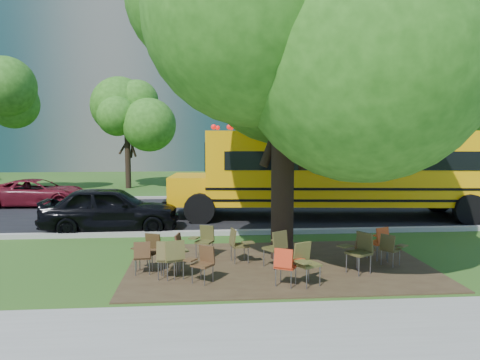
{
  "coord_description": "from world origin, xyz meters",
  "views": [
    {
      "loc": [
        -0.8,
        -11.18,
        3.1
      ],
      "look_at": [
        0.49,
        4.38,
        1.56
      ],
      "focal_mm": 35.0,
      "sensor_mm": 36.0,
      "label": 1
    }
  ],
  "objects": [
    {
      "name": "chair_6",
      "position": [
        2.68,
        -1.29,
        0.58
      ],
      "size": [
        0.76,
        0.63,
        0.93
      ],
      "rotation": [
        0.0,
        0.0,
        2.07
      ],
      "color": "#433E1D",
      "rests_on": "ground"
    },
    {
      "name": "building_main",
      "position": [
        -8.0,
        36.0,
        11.0
      ],
      "size": [
        38.0,
        16.0,
        22.0
      ],
      "primitive_type": "cube",
      "color": "#5E5D59",
      "rests_on": "ground"
    },
    {
      "name": "ground",
      "position": [
        0.0,
        0.0,
        0.0
      ],
      "size": [
        160.0,
        160.0,
        0.0
      ],
      "primitive_type": "plane",
      "color": "#244F18",
      "rests_on": "ground"
    },
    {
      "name": "kerb_far",
      "position": [
        0.0,
        11.1,
        0.07
      ],
      "size": [
        80.0,
        0.25,
        0.14
      ],
      "primitive_type": "cube",
      "color": "gray",
      "rests_on": "ground"
    },
    {
      "name": "main_tree",
      "position": [
        1.18,
        0.1,
        5.33
      ],
      "size": [
        7.2,
        7.2,
        8.94
      ],
      "color": "black",
      "rests_on": "ground"
    },
    {
      "name": "chair_3",
      "position": [
        -0.78,
        -1.66,
        0.49
      ],
      "size": [
        0.67,
        0.53,
        0.79
      ],
      "rotation": [
        0.0,
        0.0,
        2.53
      ],
      "color": "#4A301A",
      "rests_on": "ground"
    },
    {
      "name": "chair_9",
      "position": [
        -0.74,
        0.37,
        0.5
      ],
      "size": [
        0.66,
        0.52,
        0.81
      ],
      "rotation": [
        0.0,
        0.0,
        2.72
      ],
      "color": "#47451F",
      "rests_on": "ground"
    },
    {
      "name": "building_right",
      "position": [
        24.0,
        38.0,
        12.5
      ],
      "size": [
        30.0,
        16.0,
        25.0
      ],
      "primitive_type": "cube",
      "color": "gray",
      "rests_on": "ground"
    },
    {
      "name": "bg_tree_3",
      "position": [
        8.0,
        14.0,
        5.03
      ],
      "size": [
        5.6,
        5.6,
        7.84
      ],
      "color": "black",
      "rests_on": "ground"
    },
    {
      "name": "bg_car_red",
      "position": [
        -7.79,
        9.31,
        0.59
      ],
      "size": [
        4.35,
        2.15,
        1.19
      ],
      "primitive_type": "imported",
      "rotation": [
        0.0,
        0.0,
        1.53
      ],
      "color": "maroon",
      "rests_on": "ground"
    },
    {
      "name": "kerb_near",
      "position": [
        0.0,
        3.0,
        0.07
      ],
      "size": [
        80.0,
        0.25,
        0.14
      ],
      "primitive_type": "cube",
      "color": "gray",
      "rests_on": "ground"
    },
    {
      "name": "chair_7",
      "position": [
        3.6,
        -0.8,
        0.48
      ],
      "size": [
        0.66,
        0.52,
        0.78
      ],
      "rotation": [
        0.0,
        0.0,
        -0.9
      ],
      "color": "#4A4220",
      "rests_on": "ground"
    },
    {
      "name": "chair_14",
      "position": [
        -2.0,
        -0.57,
        0.51
      ],
      "size": [
        0.67,
        0.53,
        0.82
      ],
      "rotation": [
        0.0,
        0.0,
        2.72
      ],
      "color": "#402D16",
      "rests_on": "ground"
    },
    {
      "name": "chair_2",
      "position": [
        -1.37,
        -1.39,
        0.54
      ],
      "size": [
        0.6,
        0.66,
        0.88
      ],
      "rotation": [
        0.0,
        0.0,
        0.32
      ],
      "color": "brown",
      "rests_on": "ground"
    },
    {
      "name": "school_bus",
      "position": [
        5.21,
        5.49,
        1.86
      ],
      "size": [
        13.36,
        4.15,
        3.22
      ],
      "rotation": [
        0.0,
        0.0,
        -0.1
      ],
      "color": "#ECA307",
      "rests_on": "ground"
    },
    {
      "name": "chair_12",
      "position": [
        2.87,
        -0.89,
        0.49
      ],
      "size": [
        0.49,
        0.62,
        0.8
      ],
      "rotation": [
        0.0,
        0.0,
        4.39
      ],
      "color": "#453118",
      "rests_on": "ground"
    },
    {
      "name": "asphalt_road",
      "position": [
        0.0,
        7.0,
        0.02
      ],
      "size": [
        80.0,
        8.0,
        0.04
      ],
      "primitive_type": "cube",
      "color": "black",
      "rests_on": "ground"
    },
    {
      "name": "chair_5",
      "position": [
        1.29,
        -2.02,
        0.55
      ],
      "size": [
        0.6,
        0.72,
        0.89
      ],
      "rotation": [
        0.0,
        0.0,
        3.62
      ],
      "color": "brown",
      "rests_on": "ground"
    },
    {
      "name": "chair_1",
      "position": [
        -1.52,
        -1.38,
        0.53
      ],
      "size": [
        0.59,
        0.51,
        0.86
      ],
      "rotation": [
        0.0,
        0.0,
        -0.08
      ],
      "color": "brown",
      "rests_on": "ground"
    },
    {
      "name": "black_car",
      "position": [
        -3.69,
        3.8,
        0.73
      ],
      "size": [
        4.32,
        1.8,
        1.46
      ],
      "primitive_type": "imported",
      "rotation": [
        0.0,
        0.0,
        1.59
      ],
      "color": "black",
      "rests_on": "ground"
    },
    {
      "name": "chair_13",
      "position": [
        3.55,
        -0.23,
        0.52
      ],
      "size": [
        0.57,
        0.67,
        0.84
      ],
      "rotation": [
        0.0,
        0.0,
        0.43
      ],
      "color": "#CF4516",
      "rests_on": "ground"
    },
    {
      "name": "chair_8",
      "position": [
        -1.44,
        -0.84,
        0.55
      ],
      "size": [
        0.52,
        0.65,
        0.89
      ],
      "rotation": [
        0.0,
        0.0,
        1.39
      ],
      "color": "#472819",
      "rests_on": "ground"
    },
    {
      "name": "chair_0",
      "position": [
        -2.08,
        -0.99,
        0.48
      ],
      "size": [
        0.51,
        0.49,
        0.77
      ],
      "rotation": [
        0.0,
        0.0,
        0.08
      ],
      "color": "#4C311B",
      "rests_on": "ground"
    },
    {
      "name": "chair_10",
      "position": [
        0.06,
        -0.24,
        0.52
      ],
      "size": [
        0.59,
        0.57,
        0.84
      ],
      "rotation": [
        0.0,
        0.0,
        -1.37
      ],
      "color": "#4D4421",
      "rests_on": "ground"
    },
    {
      "name": "chair_11",
      "position": [
        0.92,
        -0.72,
        0.56
      ],
      "size": [
        0.6,
        0.75,
        0.9
      ],
      "rotation": [
        0.0,
        0.0,
        0.57
      ],
      "color": "#46411E",
      "rests_on": "ground"
    },
    {
      "name": "sidewalk",
      "position": [
        0.0,
        -5.0,
        0.02
      ],
      "size": [
        60.0,
        4.0,
        0.04
      ],
      "primitive_type": "cube",
      "color": "gray",
      "rests_on": "ground"
    },
    {
      "name": "bg_tree_2",
      "position": [
        -5.0,
        16.0,
        4.21
      ],
      "size": [
        4.8,
        4.8,
        6.62
      ],
      "color": "black",
      "rests_on": "ground"
    },
    {
      "name": "chair_4",
      "position": [
        0.89,
        -2.08,
        0.51
      ],
      "size": [
        0.69,
        0.54,
        0.83
      ],
      "rotation": [
        0.0,
        0.0,
        -0.49
      ],
      "color": "red",
      "rests_on": "ground"
    },
    {
      "name": "dirt_patch",
      "position": [
        1.0,
        -0.5,
        0.01
      ],
      "size": [
        7.0,
        4.5,
        0.03
      ],
      "primitive_type": "cube",
      "color": "#382819",
      "rests_on": "ground"
    }
  ]
}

